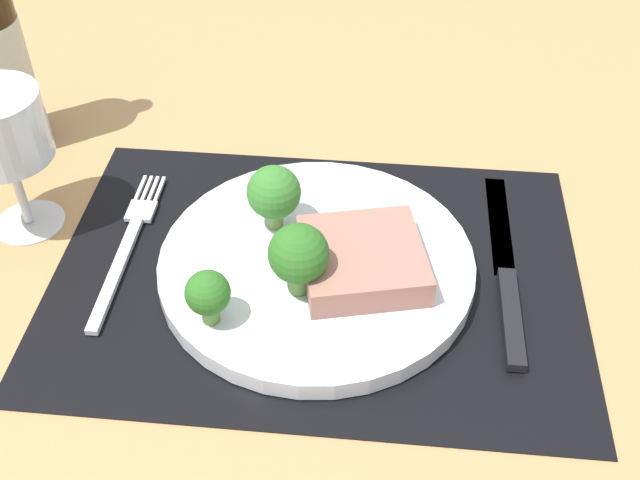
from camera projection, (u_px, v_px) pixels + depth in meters
ground_plane at (317, 287)px, 65.42cm from camera, size 140.00×110.00×3.00cm
placemat at (317, 273)px, 64.30cm from camera, size 43.19×31.06×0.30cm
plate at (317, 265)px, 63.66cm from camera, size 25.71×25.71×1.60cm
steak at (363, 260)px, 61.13cm from camera, size 11.30×11.19×2.48cm
broccoli_near_fork at (299, 255)px, 57.99cm from camera, size 4.64×4.64×6.16cm
broccoli_near_steak at (208, 294)px, 56.32cm from camera, size 3.38×3.38×4.61cm
broccoli_front_edge at (274, 193)px, 63.61cm from camera, size 4.49×4.49×5.87cm
fork at (127, 244)px, 66.23cm from camera, size 2.40×19.20×0.50cm
knife at (507, 277)px, 63.28cm from camera, size 1.80×23.00×0.80cm
wine_glass at (1, 135)px, 62.61cm from camera, size 7.73×7.73×13.19cm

